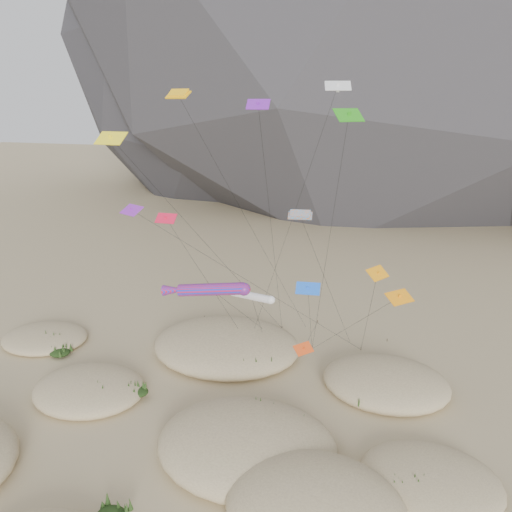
{
  "coord_description": "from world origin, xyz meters",
  "views": [
    {
      "loc": [
        14.47,
        -28.93,
        26.31
      ],
      "look_at": [
        1.9,
        12.0,
        13.0
      ],
      "focal_mm": 35.0,
      "sensor_mm": 36.0,
      "label": 1
    }
  ],
  "objects": [
    {
      "name": "rainbow_tube_kite",
      "position": [
        -1.53,
        8.84,
        10.55
      ],
      "size": [
        8.03,
        14.36,
        11.44
      ],
      "color": "red",
      "rests_on": "ground"
    },
    {
      "name": "multi_parafoil",
      "position": [
        6.05,
        11.46,
        16.96
      ],
      "size": [
        4.66,
        12.84,
        17.62
      ],
      "color": "orange",
      "rests_on": "ground"
    },
    {
      "name": "dune_grass",
      "position": [
        -0.37,
        4.33,
        0.84
      ],
      "size": [
        41.49,
        30.51,
        1.57
      ],
      "color": "black",
      "rests_on": "ground"
    },
    {
      "name": "dunes",
      "position": [
        -1.81,
        4.1,
        0.74
      ],
      "size": [
        51.59,
        39.75,
        4.04
      ],
      "color": "#CCB789",
      "rests_on": "ground"
    },
    {
      "name": "ground",
      "position": [
        0.0,
        0.0,
        0.0
      ],
      "size": [
        500.0,
        500.0,
        0.0
      ],
      "primitive_type": "plane",
      "color": "#CCB789",
      "rests_on": "ground"
    },
    {
      "name": "kite_stakes",
      "position": [
        2.22,
        23.03,
        0.15
      ],
      "size": [
        22.87,
        8.42,
        0.3
      ],
      "color": "#3F2D1E",
      "rests_on": "ground"
    },
    {
      "name": "white_tube_kite",
      "position": [
        1.63,
        10.76,
        9.6
      ],
      "size": [
        5.6,
        11.29,
        10.19
      ],
      "color": "silver",
      "rests_on": "ground"
    },
    {
      "name": "orange_parafoil",
      "position": [
        -7.36,
        17.17,
        26.63
      ],
      "size": [
        12.86,
        9.75,
        27.48
      ],
      "color": "#FFB30D",
      "rests_on": "ground"
    },
    {
      "name": "delta_kites",
      "position": [
        2.99,
        11.4,
        18.34
      ],
      "size": [
        26.99,
        22.22,
        27.93
      ],
      "color": "#269416",
      "rests_on": "ground"
    }
  ]
}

